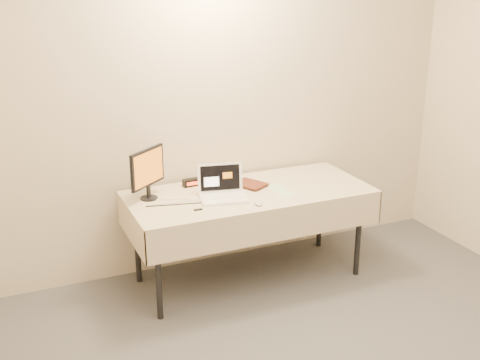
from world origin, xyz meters
name	(u,v)px	position (x,y,z in m)	size (l,w,h in m)	color
back_wall	(226,101)	(0.00, 2.50, 1.35)	(4.00, 0.10, 2.70)	beige
table	(249,199)	(0.00, 2.05, 0.68)	(1.86, 0.81, 0.74)	black
laptop	(222,190)	(-0.24, 2.01, 0.80)	(0.38, 0.33, 0.24)	white
monitor	(147,170)	(-0.75, 2.19, 0.96)	(0.30, 0.25, 0.38)	black
book	(243,174)	(-0.02, 2.11, 0.86)	(0.18, 0.02, 0.24)	maroon
alarm_clock	(192,182)	(-0.36, 2.34, 0.77)	(0.14, 0.07, 0.06)	black
clicker	(258,203)	(-0.06, 1.77, 0.75)	(0.05, 0.10, 0.02)	silver
paper_form	(281,190)	(0.23, 1.97, 0.74)	(0.11, 0.28, 0.00)	#B6E5B6
usb_dongle	(198,210)	(-0.49, 1.84, 0.74)	(0.06, 0.02, 0.01)	black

